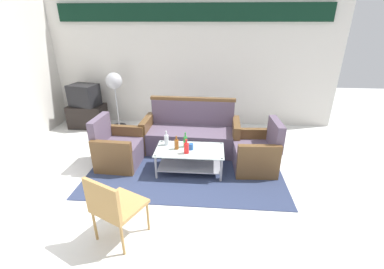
% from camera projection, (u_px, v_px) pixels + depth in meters
% --- Properties ---
extents(ground_plane, '(14.00, 14.00, 0.00)m').
position_uv_depth(ground_plane, '(175.00, 198.00, 3.71)').
color(ground_plane, white).
extents(wall_back, '(6.52, 0.19, 2.80)m').
position_uv_depth(wall_back, '(192.00, 61.00, 5.90)').
color(wall_back, silver).
rests_on(wall_back, ground).
extents(rug, '(3.18, 2.13, 0.01)m').
position_uv_depth(rug, '(186.00, 166.00, 4.51)').
color(rug, '#2D3856').
rests_on(rug, ground).
extents(couch, '(1.82, 0.80, 0.96)m').
position_uv_depth(couch, '(191.00, 134.00, 4.99)').
color(couch, '#5B4C60').
rests_on(couch, rug).
extents(armchair_left, '(0.73, 0.79, 0.85)m').
position_uv_depth(armchair_left, '(118.00, 149.00, 4.47)').
color(armchair_left, '#5B4C60').
rests_on(armchair_left, rug).
extents(armchair_right, '(0.74, 0.80, 0.85)m').
position_uv_depth(armchair_right, '(256.00, 153.00, 4.34)').
color(armchair_right, '#5B4C60').
rests_on(armchair_right, rug).
extents(coffee_table, '(1.10, 0.60, 0.40)m').
position_uv_depth(coffee_table, '(190.00, 157.00, 4.25)').
color(coffee_table, silver).
rests_on(coffee_table, rug).
extents(bottle_brown, '(0.07, 0.07, 0.23)m').
position_uv_depth(bottle_brown, '(177.00, 144.00, 4.18)').
color(bottle_brown, brown).
rests_on(bottle_brown, coffee_table).
extents(bottle_red, '(0.08, 0.08, 0.24)m').
position_uv_depth(bottle_red, '(186.00, 148.00, 4.05)').
color(bottle_red, red).
rests_on(bottle_red, coffee_table).
extents(bottle_green, '(0.06, 0.06, 0.25)m').
position_uv_depth(bottle_green, '(185.00, 141.00, 4.25)').
color(bottle_green, '#2D8C38').
rests_on(bottle_green, coffee_table).
extents(bottle_clear, '(0.08, 0.08, 0.25)m').
position_uv_depth(bottle_clear, '(166.00, 140.00, 4.31)').
color(bottle_clear, silver).
rests_on(bottle_clear, coffee_table).
extents(cup, '(0.08, 0.08, 0.10)m').
position_uv_depth(cup, '(191.00, 147.00, 4.18)').
color(cup, '#2659A5').
rests_on(cup, coffee_table).
extents(tv_stand, '(0.80, 0.50, 0.52)m').
position_uv_depth(tv_stand, '(88.00, 116.00, 6.11)').
color(tv_stand, black).
rests_on(tv_stand, ground).
extents(television, '(0.69, 0.57, 0.48)m').
position_uv_depth(television, '(84.00, 95.00, 5.91)').
color(television, black).
rests_on(television, tv_stand).
extents(pedestal_fan, '(0.36, 0.36, 1.27)m').
position_uv_depth(pedestal_fan, '(114.00, 84.00, 5.80)').
color(pedestal_fan, '#2D2D33').
rests_on(pedestal_fan, ground).
extents(wicker_chair, '(0.64, 0.64, 0.84)m').
position_uv_depth(wicker_chair, '(113.00, 205.00, 2.81)').
color(wicker_chair, '#AD844C').
rests_on(wicker_chair, ground).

